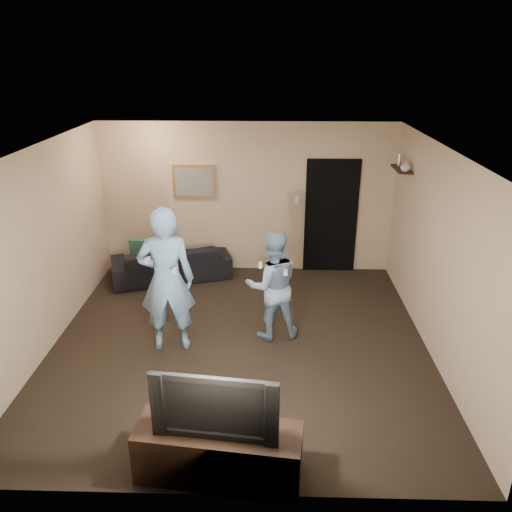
{
  "coord_description": "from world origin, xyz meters",
  "views": [
    {
      "loc": [
        0.38,
        -5.78,
        3.68
      ],
      "look_at": [
        0.21,
        0.3,
        1.15
      ],
      "focal_mm": 35.0,
      "sensor_mm": 36.0,
      "label": 1
    }
  ],
  "objects_px": {
    "sofa": "(172,262)",
    "tv_console": "(219,453)",
    "television": "(217,401)",
    "wii_player_right": "(273,286)",
    "wii_player_left": "(167,280)"
  },
  "relations": [
    {
      "from": "tv_console",
      "to": "television",
      "type": "xyz_separation_m",
      "value": [
        0.0,
        0.0,
        0.59
      ]
    },
    {
      "from": "sofa",
      "to": "television",
      "type": "relative_size",
      "value": 1.77
    },
    {
      "from": "sofa",
      "to": "wii_player_left",
      "type": "height_order",
      "value": "wii_player_left"
    },
    {
      "from": "television",
      "to": "wii_player_right",
      "type": "bearing_deg",
      "value": 85.53
    },
    {
      "from": "sofa",
      "to": "tv_console",
      "type": "relative_size",
      "value": 1.31
    },
    {
      "from": "wii_player_right",
      "to": "wii_player_left",
      "type": "bearing_deg",
      "value": -166.58
    },
    {
      "from": "sofa",
      "to": "wii_player_right",
      "type": "relative_size",
      "value": 1.31
    },
    {
      "from": "sofa",
      "to": "wii_player_left",
      "type": "bearing_deg",
      "value": 82.27
    },
    {
      "from": "sofa",
      "to": "wii_player_left",
      "type": "relative_size",
      "value": 1.02
    },
    {
      "from": "tv_console",
      "to": "wii_player_right",
      "type": "distance_m",
      "value": 2.58
    },
    {
      "from": "sofa",
      "to": "tv_console",
      "type": "bearing_deg",
      "value": 88.19
    },
    {
      "from": "sofa",
      "to": "tv_console",
      "type": "distance_m",
      "value": 4.49
    },
    {
      "from": "tv_console",
      "to": "wii_player_left",
      "type": "xyz_separation_m",
      "value": [
        -0.85,
        2.16,
        0.72
      ]
    },
    {
      "from": "tv_console",
      "to": "television",
      "type": "distance_m",
      "value": 0.59
    },
    {
      "from": "sofa",
      "to": "tv_console",
      "type": "xyz_separation_m",
      "value": [
        1.23,
        -4.31,
        -0.04
      ]
    }
  ]
}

